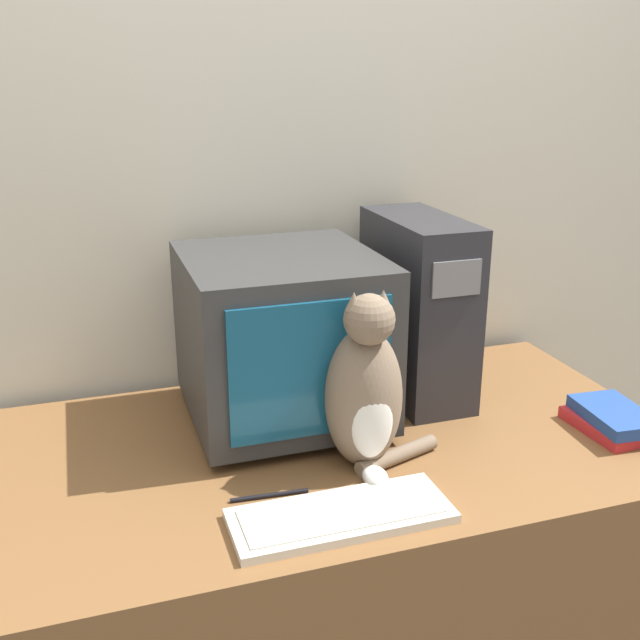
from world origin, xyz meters
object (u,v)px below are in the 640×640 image
Objects in this scene: crt_monitor at (282,337)px; keyboard at (341,515)px; cat at (366,393)px; pen at (269,495)px; book_stack at (613,420)px; computer_tower at (417,307)px.

crt_monitor is 1.11× the size of keyboard.
keyboard is 1.06× the size of cat.
pen is (-0.12, -0.34, -0.21)m from crt_monitor.
keyboard is (-0.01, -0.46, -0.20)m from crt_monitor.
book_stack is at bearing -23.31° from crt_monitor.
cat is (-0.27, -0.32, -0.06)m from computer_tower.
crt_monitor is 1.18× the size of cat.
crt_monitor reaches higher than keyboard.
computer_tower reaches higher than cat.
crt_monitor is 0.42m from pen.
computer_tower is 0.43m from cat.
book_stack reaches higher than keyboard.
computer_tower is 0.54m from book_stack.
book_stack is at bearing 1.43° from cat.
crt_monitor is 2.13× the size of book_stack.
pen is at bearing -178.25° from book_stack.
pen is at bearing 132.65° from keyboard.
computer_tower reaches higher than keyboard.
keyboard is 1.92× the size of book_stack.
book_stack reaches higher than pen.
pen is at bearing -110.02° from crt_monitor.
keyboard is at bearing -47.35° from pen.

